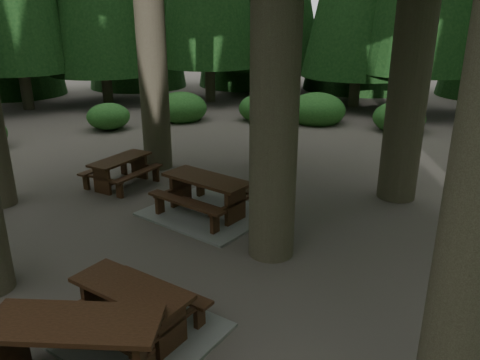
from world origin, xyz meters
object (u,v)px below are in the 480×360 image
at_px(picnic_table_b, 121,167).
at_px(picnic_table_e, 76,342).
at_px(picnic_table_c, 207,201).
at_px(picnic_table_a, 133,318).

height_order(picnic_table_b, picnic_table_e, picnic_table_e).
bearing_deg(picnic_table_c, picnic_table_b, 179.26).
bearing_deg(picnic_table_b, picnic_table_e, -140.84).
xyz_separation_m(picnic_table_a, picnic_table_c, (-1.20, 4.01, 0.05)).
distance_m(picnic_table_b, picnic_table_c, 2.99).
height_order(picnic_table_b, picnic_table_c, picnic_table_c).
relative_size(picnic_table_b, picnic_table_c, 0.61).
xyz_separation_m(picnic_table_b, picnic_table_c, (2.93, -0.60, -0.18)).
relative_size(picnic_table_a, picnic_table_e, 0.97).
relative_size(picnic_table_b, picnic_table_e, 0.70).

